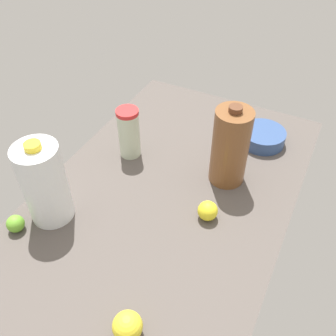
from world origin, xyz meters
TOP-DOWN VIEW (x-y plane):
  - countertop at (0.00, 0.00)cm, footprint 120.00×76.00cm
  - chocolate_milk_jug at (-14.16, 14.45)cm, footprint 11.57×11.57cm
  - milk_jug at (23.99, -26.68)cm, footprint 12.63×12.63cm
  - mixing_bowl at (-37.84, 19.83)cm, footprint 16.22×16.22cm
  - tumbler_cup at (-10.61, -20.27)cm, footprint 7.62×7.62cm
  - lemon_near_front at (44.86, 12.25)cm, footprint 7.03×7.03cm
  - lime_far_back at (33.46, -32.19)cm, footprint 5.13×5.13cm
  - lemon_by_jug at (4.60, 15.39)cm, footprint 6.03×6.03cm

SIDE VIEW (x-z plane):
  - countertop at x=0.00cm, z-range 0.00..3.00cm
  - mixing_bowl at x=-37.84cm, z-range 3.00..8.05cm
  - lime_far_back at x=33.46cm, z-range 3.00..8.13cm
  - lemon_by_jug at x=4.60cm, z-range 3.00..9.03cm
  - lemon_near_front at x=44.86cm, z-range 3.00..10.03cm
  - tumbler_cup at x=-10.61cm, z-range 3.04..21.42cm
  - milk_jug at x=23.99cm, z-range 2.22..29.53cm
  - chocolate_milk_jug at x=-14.16cm, z-range 2.22..30.24cm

